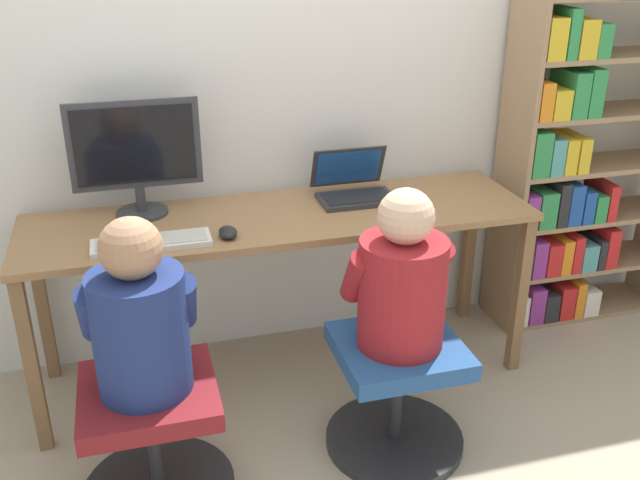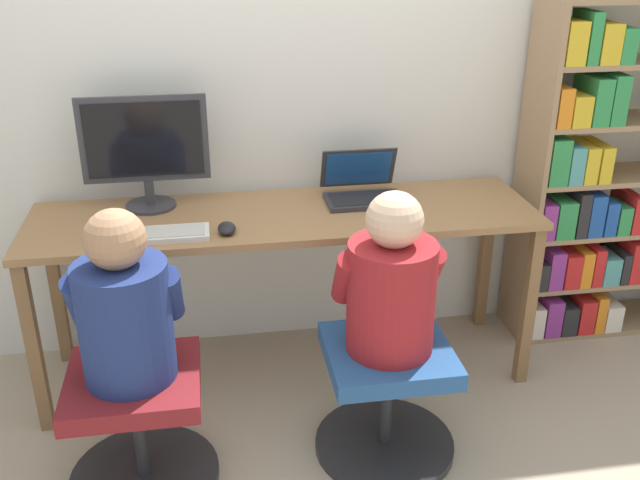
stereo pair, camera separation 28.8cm
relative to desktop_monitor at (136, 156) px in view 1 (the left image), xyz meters
name	(u,v)px [view 1 (the left image)]	position (x,y,z in m)	size (l,w,h in m)	color
ground_plane	(300,409)	(0.56, -0.45, -1.03)	(14.00, 14.00, 0.00)	tan
wall_back	(260,73)	(0.56, 0.20, 0.27)	(10.00, 0.05, 2.60)	silver
desk	(281,232)	(0.56, -0.16, -0.33)	(2.12, 0.59, 0.78)	olive
desktop_monitor	(136,156)	(0.00, 0.00, 0.00)	(0.52, 0.21, 0.48)	#333338
laptop	(354,188)	(0.91, -0.05, -0.21)	(0.33, 0.28, 0.21)	#2D2D30
keyboard	(151,243)	(0.02, -0.33, -0.24)	(0.44, 0.14, 0.03)	silver
computer_mouse_by_keyboard	(228,232)	(0.31, -0.33, -0.23)	(0.07, 0.11, 0.04)	black
office_chair_left	(153,437)	(-0.05, -0.79, -0.78)	(0.54, 0.54, 0.47)	#262628
office_chair_right	(397,390)	(0.87, -0.76, -0.78)	(0.54, 0.54, 0.47)	#262628
person_at_monitor	(139,319)	(-0.05, -0.78, -0.31)	(0.38, 0.31, 0.61)	navy
person_at_laptop	(402,281)	(0.87, -0.76, -0.31)	(0.39, 0.32, 0.61)	maroon
bookshelf	(574,181)	(2.05, -0.03, -0.30)	(0.93, 0.30, 1.61)	#997A56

